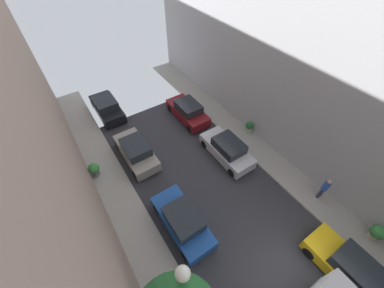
{
  "coord_description": "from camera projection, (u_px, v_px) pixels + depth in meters",
  "views": [
    {
      "loc": [
        -5.27,
        0.48,
        12.83
      ],
      "look_at": [
        1.04,
        9.92,
        0.5
      ],
      "focal_mm": 21.44,
      "sensor_mm": 36.0,
      "label": 1
    }
  ],
  "objects": [
    {
      "name": "ground",
      "position": [
        287.0,
        284.0,
        11.15
      ],
      "size": [
        32.0,
        32.0,
        0.0
      ],
      "primitive_type": "plane",
      "color": "#2D2D33"
    },
    {
      "name": "sidewalk_right",
      "position": [
        347.0,
        227.0,
        12.98
      ],
      "size": [
        2.0,
        44.0,
        0.15
      ],
      "primitive_type": "cube",
      "color": "gray",
      "rests_on": "ground"
    },
    {
      "name": "parked_car_left_3",
      "position": [
        183.0,
        221.0,
        12.56
      ],
      "size": [
        1.78,
        4.2,
        1.57
      ],
      "color": "#194799",
      "rests_on": "ground"
    },
    {
      "name": "parked_car_left_4",
      "position": [
        136.0,
        151.0,
        16.0
      ],
      "size": [
        1.78,
        4.2,
        1.57
      ],
      "color": "gray",
      "rests_on": "ground"
    },
    {
      "name": "parked_car_left_5",
      "position": [
        107.0,
        107.0,
        19.33
      ],
      "size": [
        1.78,
        4.2,
        1.57
      ],
      "color": "black",
      "rests_on": "ground"
    },
    {
      "name": "parked_car_right_2",
      "position": [
        351.0,
        270.0,
        10.94
      ],
      "size": [
        1.78,
        4.2,
        1.57
      ],
      "color": "gold",
      "rests_on": "ground"
    },
    {
      "name": "parked_car_right_3",
      "position": [
        227.0,
        149.0,
        16.11
      ],
      "size": [
        1.78,
        4.2,
        1.57
      ],
      "color": "silver",
      "rests_on": "ground"
    },
    {
      "name": "parked_car_right_4",
      "position": [
        188.0,
        111.0,
        18.98
      ],
      "size": [
        1.78,
        4.2,
        1.57
      ],
      "color": "maroon",
      "rests_on": "ground"
    },
    {
      "name": "pedestrian",
      "position": [
        325.0,
        188.0,
        13.58
      ],
      "size": [
        0.4,
        0.36,
        1.72
      ],
      "color": "#2D334C",
      "rests_on": "sidewalk_right"
    },
    {
      "name": "potted_plant_0",
      "position": [
        94.0,
        169.0,
        14.95
      ],
      "size": [
        0.72,
        0.72,
        1.02
      ],
      "color": "slate",
      "rests_on": "sidewalk_left"
    },
    {
      "name": "potted_plant_2",
      "position": [
        249.0,
        127.0,
        17.79
      ],
      "size": [
        0.59,
        0.59,
        0.93
      ],
      "color": "#B2A899",
      "rests_on": "sidewalk_right"
    },
    {
      "name": "potted_plant_3",
      "position": [
        377.0,
        233.0,
        12.12
      ],
      "size": [
        0.74,
        0.74,
        1.04
      ],
      "color": "#B2A899",
      "rests_on": "sidewalk_right"
    }
  ]
}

